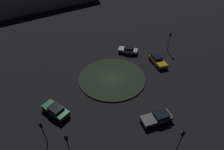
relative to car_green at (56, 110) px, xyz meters
The scene contains 10 objects.
ground_plane 11.59m from the car_green, 129.38° to the left, with size 116.55×116.55×0.00m, color black.
roundabout_island 11.59m from the car_green, 129.38° to the left, with size 12.23×12.23×0.22m, color #263823.
car_green is the anchor object (origin of this frame).
car_white 20.60m from the car_green, 139.75° to the left, with size 3.18×4.47×1.48m.
car_yellow 21.64m from the car_green, 121.11° to the left, with size 4.81×2.95×1.51m.
car_grey 14.60m from the car_green, 79.40° to the left, with size 2.87×4.65×1.31m.
traffic_light_southeast 5.25m from the car_green, ahead, with size 0.39×0.37×4.17m.
traffic_light_northwest 27.29m from the car_green, 125.29° to the left, with size 0.37×0.40×4.48m.
traffic_light_southeast_near 7.49m from the car_green, 21.72° to the left, with size 0.39×0.36×4.16m.
traffic_light_northeast 17.17m from the car_green, 64.46° to the left, with size 0.39×0.36×4.15m.
Camera 1 is at (25.27, -2.45, 20.93)m, focal length 28.84 mm.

